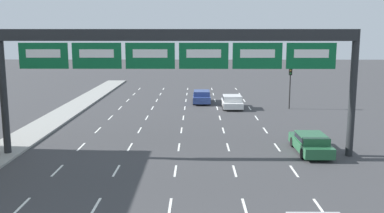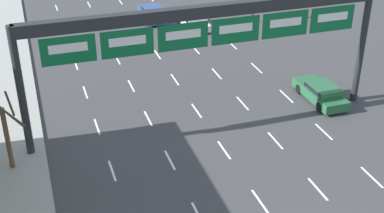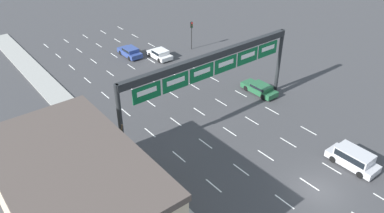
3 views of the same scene
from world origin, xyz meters
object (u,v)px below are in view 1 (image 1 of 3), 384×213
sign_gantry (177,51)px  car_white (232,101)px  car_green (311,142)px  car_blue (202,96)px  traffic_light_near_gantry (290,78)px

sign_gantry → car_white: size_ratio=5.36×
car_green → car_white: (-3.67, 16.19, 0.04)m
sign_gantry → car_blue: sign_gantry is taller
sign_gantry → traffic_light_near_gantry: (10.54, 16.67, -3.42)m
car_white → sign_gantry: bearing=-105.9°
car_white → traffic_light_near_gantry: bearing=-1.7°
car_green → car_white: 16.60m
car_blue → car_white: car_blue is taller
sign_gantry → traffic_light_near_gantry: 20.02m
car_blue → traffic_light_near_gantry: 9.75m
car_green → traffic_light_near_gantry: size_ratio=1.08×
car_blue → car_green: size_ratio=0.94×
car_white → traffic_light_near_gantry: traffic_light_near_gantry is taller
sign_gantry → car_blue: size_ratio=4.98×
car_green → car_white: size_ratio=1.15×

